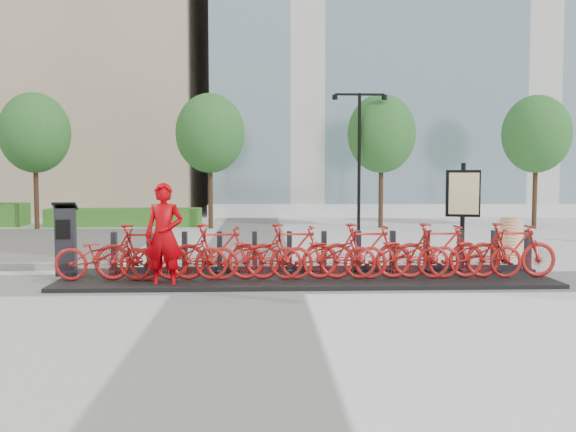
{
  "coord_description": "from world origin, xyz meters",
  "views": [
    {
      "loc": [
        0.42,
        -12.36,
        2.17
      ],
      "look_at": [
        1.0,
        1.5,
        1.2
      ],
      "focal_mm": 40.0,
      "sensor_mm": 36.0,
      "label": 1
    }
  ],
  "objects_px": {
    "bike_0": "(103,255)",
    "worker_red": "(164,236)",
    "kiosk": "(66,240)",
    "map_sign": "(463,198)",
    "construction_barrel": "(511,238)"
  },
  "relations": [
    {
      "from": "kiosk",
      "to": "map_sign",
      "type": "bearing_deg",
      "value": 2.76
    },
    {
      "from": "kiosk",
      "to": "worker_red",
      "type": "distance_m",
      "value": 2.41
    },
    {
      "from": "construction_barrel",
      "to": "map_sign",
      "type": "distance_m",
      "value": 2.14
    },
    {
      "from": "bike_0",
      "to": "construction_barrel",
      "type": "distance_m",
      "value": 9.73
    },
    {
      "from": "bike_0",
      "to": "kiosk",
      "type": "relative_size",
      "value": 1.26
    },
    {
      "from": "kiosk",
      "to": "construction_barrel",
      "type": "height_order",
      "value": "kiosk"
    },
    {
      "from": "worker_red",
      "to": "construction_barrel",
      "type": "bearing_deg",
      "value": 33.08
    },
    {
      "from": "kiosk",
      "to": "worker_red",
      "type": "relative_size",
      "value": 0.75
    },
    {
      "from": "worker_red",
      "to": "construction_barrel",
      "type": "distance_m",
      "value": 8.77
    },
    {
      "from": "bike_0",
      "to": "map_sign",
      "type": "xyz_separation_m",
      "value": [
        7.63,
        2.16,
        0.99
      ]
    },
    {
      "from": "bike_0",
      "to": "worker_red",
      "type": "relative_size",
      "value": 0.95
    },
    {
      "from": "kiosk",
      "to": "worker_red",
      "type": "bearing_deg",
      "value": -34.73
    },
    {
      "from": "bike_0",
      "to": "worker_red",
      "type": "height_order",
      "value": "worker_red"
    },
    {
      "from": "bike_0",
      "to": "kiosk",
      "type": "bearing_deg",
      "value": 54.21
    },
    {
      "from": "bike_0",
      "to": "map_sign",
      "type": "distance_m",
      "value": 8.0
    }
  ]
}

